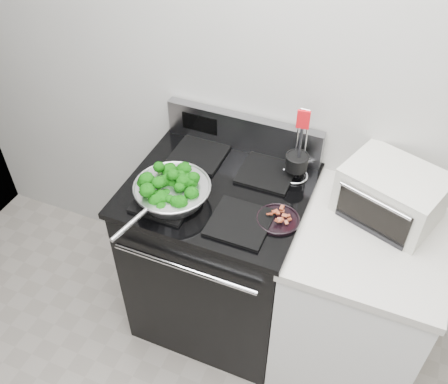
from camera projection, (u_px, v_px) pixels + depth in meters
The scene contains 8 objects.
back_wall at pixel (316, 83), 2.06m from camera, with size 4.00×0.02×2.70m, color beige.
gas_range at pixel (219, 254), 2.51m from camera, with size 0.79×0.69×1.13m.
counter at pixel (353, 302), 2.33m from camera, with size 0.62×0.68×0.92m.
skillet at pixel (172, 192), 2.09m from camera, with size 0.33×0.52×0.07m.
broccoli_pile at pixel (172, 188), 2.08m from camera, with size 0.26×0.26×0.09m, color black, non-canonical shape.
bacon_plate at pixel (278, 218), 2.03m from camera, with size 0.18×0.18×0.04m.
utensil_holder at pixel (296, 165), 2.20m from camera, with size 0.12×0.12×0.36m.
toaster_oven at pixel (391, 194), 2.04m from camera, with size 0.46×0.41×0.22m.
Camera 1 is at (0.35, -0.08, 2.42)m, focal length 40.00 mm.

